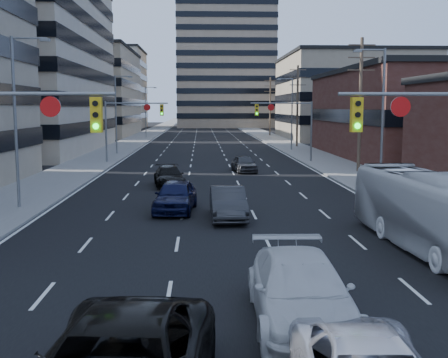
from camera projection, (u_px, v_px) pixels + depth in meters
name	position (u px, v px, depth m)	size (l,w,h in m)	color
road_surface	(204.00, 129.00, 139.21)	(18.00, 300.00, 0.02)	black
sidewalk_left	(158.00, 129.00, 138.73)	(5.00, 300.00, 0.15)	slate
sidewalk_right	(250.00, 129.00, 139.67)	(5.00, 300.00, 0.15)	slate
office_left_far	(80.00, 94.00, 107.48)	(20.00, 30.00, 16.00)	gray
storefront_right_mid	(432.00, 116.00, 60.33)	(20.00, 30.00, 9.00)	#472119
office_right_far	(349.00, 98.00, 97.72)	(22.00, 28.00, 14.00)	gray
apartment_tower	(225.00, 22.00, 155.61)	(26.00, 26.00, 58.00)	gray
bg_block_left	(97.00, 90.00, 146.70)	(24.00, 24.00, 20.00)	#ADA089
bg_block_right	(332.00, 105.00, 139.76)	(22.00, 22.00, 12.00)	gray
signal_far_left	(130.00, 119.00, 54.10)	(6.09, 0.33, 6.00)	slate
signal_far_right	(288.00, 119.00, 54.73)	(6.09, 0.33, 6.00)	slate
utility_pole_block	(360.00, 103.00, 45.81)	(2.20, 0.28, 11.00)	#4C3D2D
utility_pole_midblock	(297.00, 105.00, 75.55)	(2.20, 0.28, 11.00)	#4C3D2D
utility_pole_distant	(270.00, 105.00, 105.28)	(2.20, 0.28, 11.00)	#4C3D2D
streetlight_left_near	(18.00, 114.00, 29.12)	(2.03, 0.22, 9.00)	slate
streetlight_left_mid	(117.00, 110.00, 63.81)	(2.03, 0.22, 9.00)	slate
streetlight_left_far	(147.00, 109.00, 98.50)	(2.03, 0.22, 9.00)	slate
streetlight_right_near	(380.00, 113.00, 34.93)	(2.03, 0.22, 9.00)	slate
streetlight_right_far	(291.00, 110.00, 69.62)	(2.03, 0.22, 9.00)	slate
white_van	(301.00, 292.00, 13.86)	(2.39, 5.89, 1.71)	silver
transit_bus	(433.00, 212.00, 20.99)	(2.51, 10.71, 2.98)	silver
sedan_blue	(175.00, 196.00, 29.04)	(1.95, 4.84, 1.65)	black
sedan_grey_center	(228.00, 203.00, 27.17)	(1.64, 4.71, 1.55)	#2B2B2D
sedan_black_far	(169.00, 176.00, 38.40)	(1.94, 4.76, 1.38)	black
sedan_grey_right	(244.00, 164.00, 46.97)	(1.69, 4.19, 1.43)	#39393C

